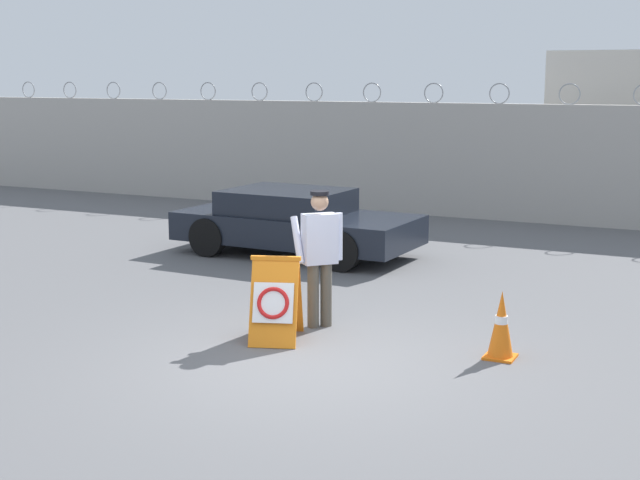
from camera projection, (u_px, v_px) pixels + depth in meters
name	position (u px, v px, depth m)	size (l,w,h in m)	color
ground_plane	(305.00, 363.00, 10.08)	(90.00, 90.00, 0.00)	#5B5B5E
perimeter_wall	(531.00, 163.00, 19.72)	(36.00, 0.30, 3.07)	#ADA8A0
barricade_sign	(276.00, 299.00, 10.88)	(0.81, 0.94, 1.05)	orange
security_guard	(320.00, 251.00, 11.41)	(0.64, 0.52, 1.77)	#514C42
traffic_cone_mid	(501.00, 325.00, 10.21)	(0.35, 0.35, 0.80)	orange
parked_car_front_coupe	(295.00, 221.00, 16.18)	(4.42, 2.16, 1.18)	black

